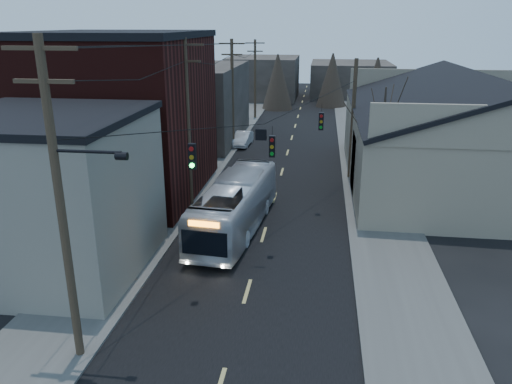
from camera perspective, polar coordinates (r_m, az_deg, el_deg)
road_surface at (r=41.88m, az=3.43°, el=3.86°), size 9.00×110.00×0.02m
sidewalk_left at (r=42.80m, az=-5.30°, el=4.21°), size 4.00×110.00×0.12m
sidewalk_right at (r=41.94m, az=12.34°, el=3.55°), size 4.00×110.00×0.12m
building_clapboard at (r=23.82m, az=-22.62°, el=-0.47°), size 8.00×8.00×7.00m
building_brick at (r=33.47m, az=-15.26°, el=8.20°), size 10.00×12.00×10.00m
building_left_far at (r=48.53m, az=-7.38°, el=10.01°), size 9.00×14.00×7.00m
warehouse at (r=37.70m, az=23.10°, el=4.91°), size 16.16×20.60×7.73m
building_far_left at (r=76.29m, az=0.86°, el=12.93°), size 10.00×12.00×6.00m
building_far_right at (r=80.91m, az=10.70°, el=12.59°), size 12.00×14.00×5.00m
bare_tree at (r=31.43m, az=14.12°, el=5.03°), size 0.40×0.40×7.20m
utility_lines at (r=35.50m, az=-2.21°, el=9.34°), size 11.24×45.28×10.50m
bus at (r=26.86m, az=-2.38°, el=-1.52°), size 3.46×10.64×2.91m
parked_car at (r=46.19m, az=-1.53°, el=6.10°), size 1.56×3.95×1.28m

